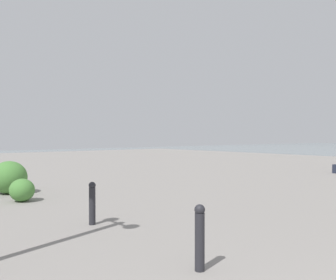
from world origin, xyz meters
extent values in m
cylinder|color=#232328|center=(3.36, -0.98, 0.35)|extent=(0.12, 0.12, 0.70)
sphere|color=#232328|center=(3.36, -0.98, 0.74)|extent=(0.13, 0.13, 0.13)
cylinder|color=#232328|center=(6.25, -1.06, 0.34)|extent=(0.12, 0.12, 0.68)
sphere|color=#232328|center=(6.25, -1.06, 0.72)|extent=(0.13, 0.13, 0.13)
ellipsoid|color=#477F38|center=(9.47, -0.82, 0.28)|extent=(0.67, 0.60, 0.57)
ellipsoid|color=#477F38|center=(10.96, -0.93, 0.46)|extent=(1.08, 0.97, 0.92)
camera|label=1|loc=(0.22, 2.09, 1.64)|focal=38.94mm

